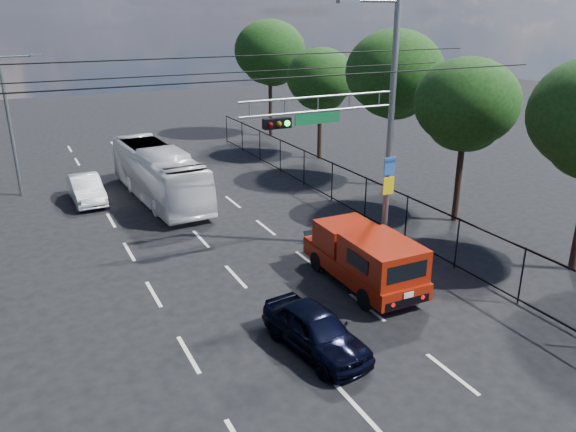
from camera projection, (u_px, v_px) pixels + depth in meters
ground at (357, 407)px, 13.63m from camera, size 120.00×120.00×0.00m
lane_markings at (187, 224)px, 25.40m from camera, size 6.12×38.00×0.01m
signal_mast at (364, 121)px, 20.77m from camera, size 6.43×0.39×9.50m
streetlight_left at (13, 120)px, 28.12m from camera, size 2.09×0.22×7.08m
utility_wires at (219, 70)px, 18.58m from camera, size 22.00×5.04×0.74m
fence_right at (352, 191)px, 26.70m from camera, size 0.06×34.03×2.00m
tree_right_b at (466, 110)px, 24.19m from camera, size 4.50×4.50×7.31m
tree_right_c at (394, 79)px, 29.25m from camera, size 5.10×5.10×8.29m
tree_right_d at (321, 82)px, 35.27m from camera, size 4.32×4.32×7.02m
tree_right_e at (270, 56)px, 41.71m from camera, size 5.28×5.28×8.58m
red_pickup at (364, 256)px, 19.42m from camera, size 2.07×5.45×2.01m
navy_hatchback at (316, 330)px, 15.73m from camera, size 2.03×3.97×1.29m
white_bus at (159, 173)px, 28.40m from camera, size 2.82×9.75×2.68m
white_van at (86, 189)px, 28.17m from camera, size 1.50×4.05×1.32m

